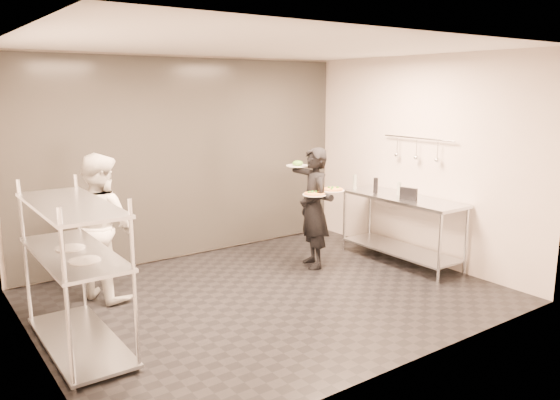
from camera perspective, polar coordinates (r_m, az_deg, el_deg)
room_shell at (r=7.04m, az=-6.53°, el=3.67°), size 5.00×4.00×2.80m
pass_rack at (r=5.32m, az=-20.66°, el=-6.60°), size 0.60×1.60×1.50m
prep_counter at (r=7.62m, az=12.58°, el=-1.85°), size 0.60×1.80×0.92m
utensil_rail at (r=7.65m, az=14.13°, el=5.14°), size 0.07×1.20×0.31m
waiter at (r=7.24m, az=3.56°, el=-0.85°), size 0.55×0.68×1.61m
chef at (r=6.48m, az=-18.15°, el=-2.63°), size 0.87×0.97×1.67m
pizza_plate_near at (r=6.98m, az=3.64°, el=0.63°), size 0.31×0.31×0.05m
pizza_plate_far at (r=7.10m, az=5.52°, el=1.09°), size 0.31×0.31×0.05m
salad_plate at (r=7.35m, az=1.86°, el=3.73°), size 0.31×0.31×0.07m
pos_monitor at (r=7.32m, az=13.28°, el=0.60°), size 0.10×0.24×0.17m
bottle_green at (r=8.00m, az=7.84°, el=1.89°), size 0.06×0.06×0.21m
bottle_clear at (r=7.69m, az=12.33°, el=1.20°), size 0.05×0.05×0.18m
bottle_dark at (r=7.75m, az=9.96°, el=1.52°), size 0.06×0.06×0.22m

